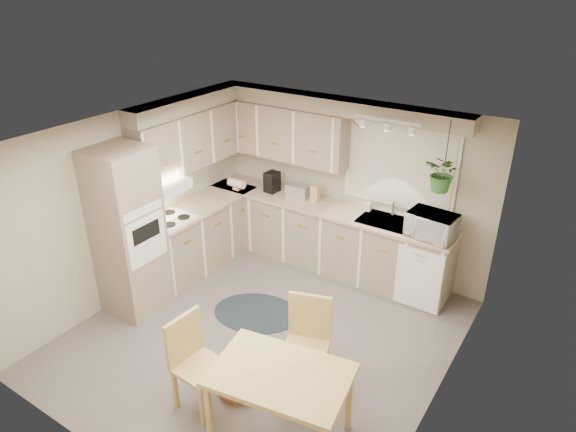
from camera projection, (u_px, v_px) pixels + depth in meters
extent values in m
plane|color=#655F59|center=(263.00, 336.00, 6.02)|extent=(4.20, 4.20, 0.00)
plane|color=white|center=(257.00, 138.00, 4.97)|extent=(4.20, 4.20, 0.00)
cube|color=#ADA48F|center=(349.00, 184.00, 7.08)|extent=(4.00, 0.04, 2.40)
cube|color=#ADA48F|center=(99.00, 359.00, 3.91)|extent=(4.00, 0.04, 2.40)
cube|color=#ADA48F|center=(132.00, 204.00, 6.48)|extent=(0.04, 4.20, 2.40)
cube|color=#ADA48F|center=(444.00, 307.00, 4.51)|extent=(0.04, 4.20, 2.40)
cube|color=gray|center=(201.00, 235.00, 7.32)|extent=(0.60, 1.85, 0.90)
cube|color=gray|center=(324.00, 237.00, 7.28)|extent=(3.60, 0.60, 0.90)
cube|color=tan|center=(199.00, 205.00, 7.11)|extent=(0.64, 1.89, 0.04)
cube|color=tan|center=(325.00, 207.00, 7.06)|extent=(3.64, 0.64, 0.04)
cube|color=gray|center=(128.00, 233.00, 6.10)|extent=(0.65, 0.65, 2.10)
cube|color=white|center=(147.00, 240.00, 5.94)|extent=(0.02, 0.56, 0.58)
cube|color=gray|center=(193.00, 139.00, 6.87)|extent=(0.35, 2.00, 0.75)
cube|color=gray|center=(282.00, 132.00, 7.16)|extent=(2.00, 0.35, 0.75)
cube|color=#ADA48F|center=(188.00, 103.00, 6.68)|extent=(0.30, 2.00, 0.20)
cube|color=#ADA48F|center=(335.00, 105.00, 6.58)|extent=(3.60, 0.30, 0.20)
cube|color=white|center=(169.00, 219.00, 6.66)|extent=(0.52, 0.58, 0.02)
cube|color=white|center=(165.00, 187.00, 6.47)|extent=(0.40, 0.60, 0.14)
cube|color=white|center=(399.00, 167.00, 6.54)|extent=(1.40, 0.02, 1.00)
cube|color=silver|center=(399.00, 167.00, 6.54)|extent=(1.50, 0.02, 1.10)
cube|color=#A9ABB1|center=(386.00, 224.00, 6.64)|extent=(0.70, 0.48, 0.10)
cube|color=white|center=(418.00, 280.00, 6.32)|extent=(0.58, 0.02, 0.83)
cube|color=white|center=(388.00, 120.00, 5.82)|extent=(0.80, 0.04, 0.04)
cylinder|color=#E9B952|center=(363.00, 116.00, 6.55)|extent=(0.30, 0.03, 0.30)
cube|color=#D7BB6B|center=(281.00, 405.00, 4.58)|extent=(1.31, 0.98, 0.75)
cube|color=#D7BB6B|center=(201.00, 366.00, 4.88)|extent=(0.48, 0.48, 0.96)
cube|color=#D7BB6B|center=(305.00, 348.00, 5.08)|extent=(0.58, 0.58, 0.99)
ellipsoid|color=black|center=(257.00, 313.00, 6.41)|extent=(1.28, 1.10, 0.01)
cylinder|color=#BA5C25|center=(242.00, 381.00, 5.27)|extent=(0.59, 0.59, 0.12)
imported|color=white|center=(432.00, 223.00, 6.16)|extent=(0.59, 0.36, 0.38)
imported|color=white|center=(368.00, 208.00, 6.88)|extent=(0.09, 0.19, 0.08)
imported|color=#2D6528|center=(443.00, 178.00, 5.87)|extent=(0.50, 0.53, 0.35)
cube|color=black|center=(272.00, 182.00, 7.44)|extent=(0.19, 0.22, 0.30)
cube|color=#A9ABB1|center=(297.00, 191.00, 7.27)|extent=(0.33, 0.21, 0.19)
cube|color=#D7BB6B|center=(315.00, 193.00, 7.14)|extent=(0.11, 0.11, 0.24)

